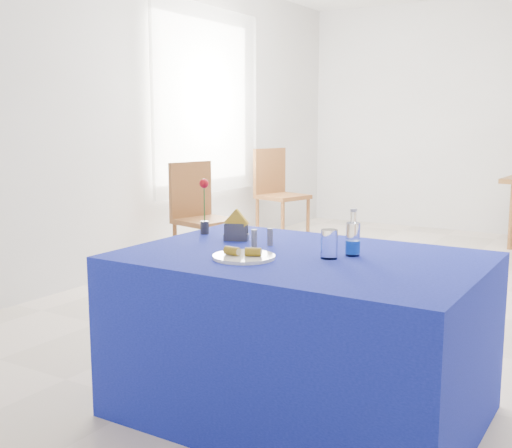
{
  "coord_description": "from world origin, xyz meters",
  "views": [
    {
      "loc": [
        1.44,
        -4.56,
        1.37
      ],
      "look_at": [
        0.01,
        -2.22,
        0.92
      ],
      "focal_mm": 45.0,
      "sensor_mm": 36.0,
      "label": 1
    }
  ],
  "objects_px": {
    "plate": "(244,257)",
    "chair_win_a": "(199,211)",
    "blue_table": "(301,334)",
    "chair_win_b": "(277,188)",
    "water_bottle": "(353,240)"
  },
  "relations": [
    {
      "from": "blue_table",
      "to": "water_bottle",
      "type": "relative_size",
      "value": 7.44
    },
    {
      "from": "plate",
      "to": "chair_win_b",
      "type": "relative_size",
      "value": 0.27
    },
    {
      "from": "blue_table",
      "to": "chair_win_a",
      "type": "bearing_deg",
      "value": 136.26
    },
    {
      "from": "chair_win_b",
      "to": "chair_win_a",
      "type": "bearing_deg",
      "value": -157.65
    },
    {
      "from": "plate",
      "to": "chair_win_a",
      "type": "distance_m",
      "value": 2.82
    },
    {
      "from": "chair_win_a",
      "to": "blue_table",
      "type": "bearing_deg",
      "value": -119.82
    },
    {
      "from": "plate",
      "to": "blue_table",
      "type": "distance_m",
      "value": 0.48
    },
    {
      "from": "plate",
      "to": "blue_table",
      "type": "relative_size",
      "value": 0.17
    },
    {
      "from": "water_bottle",
      "to": "chair_win_a",
      "type": "distance_m",
      "value": 2.89
    },
    {
      "from": "plate",
      "to": "blue_table",
      "type": "height_order",
      "value": "plate"
    },
    {
      "from": "blue_table",
      "to": "water_bottle",
      "type": "bearing_deg",
      "value": 26.65
    },
    {
      "from": "water_bottle",
      "to": "plate",
      "type": "bearing_deg",
      "value": -141.24
    },
    {
      "from": "chair_win_a",
      "to": "chair_win_b",
      "type": "distance_m",
      "value": 1.77
    },
    {
      "from": "blue_table",
      "to": "chair_win_a",
      "type": "relative_size",
      "value": 1.6
    },
    {
      "from": "plate",
      "to": "chair_win_b",
      "type": "xyz_separation_m",
      "value": [
        -2.05,
        3.89,
        -0.16
      ]
    }
  ]
}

